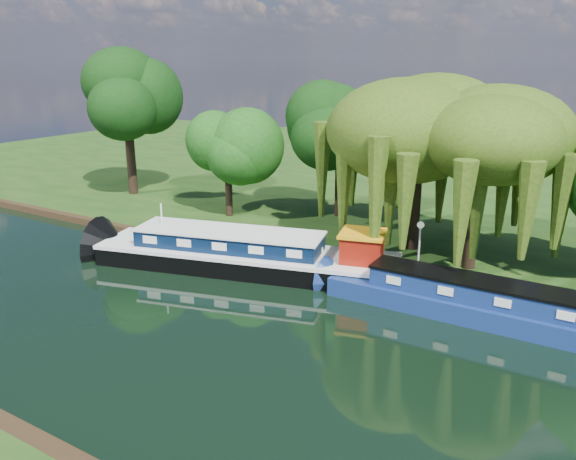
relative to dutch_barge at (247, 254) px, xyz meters
The scene contains 12 objects.
ground 10.37m from the dutch_barge, 41.97° to the right, with size 120.00×120.00×0.00m, color black.
far_bank 28.16m from the dutch_barge, 74.16° to the left, with size 120.00×52.00×0.45m, color #14370F.
dutch_barge is the anchor object (origin of this frame).
narrowboat 11.95m from the dutch_barge, ahead, with size 13.40×2.29×1.95m.
red_dinghy 3.87m from the dutch_barge, 166.08° to the right, with size 1.92×2.69×0.56m, color maroon.
willow_left 11.39m from the dutch_barge, 44.63° to the left, with size 7.66×7.66×9.18m.
willow_right 12.91m from the dutch_barge, 26.97° to the left, with size 6.86×6.86×8.36m.
tree_far_left 10.40m from the dutch_barge, 132.78° to the left, with size 4.39×4.39×7.07m.
tree_far_back 20.04m from the dutch_barge, 154.13° to the left, with size 6.02×6.02×10.13m.
tree_far_mid 12.03m from the dutch_barge, 89.56° to the left, with size 5.05×5.05×8.26m.
lamppost 9.07m from the dutch_barge, 23.66° to the left, with size 0.36×0.36×2.56m.
mooring_posts 7.34m from the dutch_barge, 11.69° to the left, with size 19.16×0.16×1.00m.
Camera 1 is at (8.80, -16.12, 10.87)m, focal length 35.00 mm.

